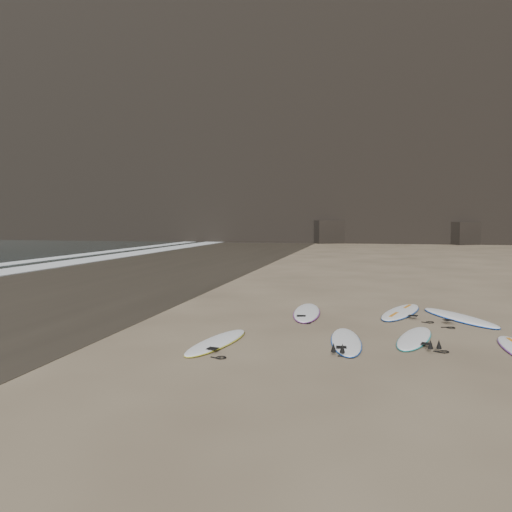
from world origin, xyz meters
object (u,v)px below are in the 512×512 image
at_px(surfboard_2, 414,338).
at_px(surfboard_6, 401,312).
at_px(surfboard_0, 217,342).
at_px(surfboard_1, 346,341).
at_px(surfboard_5, 307,312).
at_px(surfboard_7, 459,317).

relative_size(surfboard_2, surfboard_6, 0.84).
distance_m(surfboard_0, surfboard_1, 2.63).
relative_size(surfboard_5, surfboard_6, 0.99).
relative_size(surfboard_0, surfboard_6, 0.87).
xyz_separation_m(surfboard_1, surfboard_7, (2.69, 3.12, 0.01)).
relative_size(surfboard_1, surfboard_2, 1.03).
distance_m(surfboard_1, surfboard_2, 1.51).
height_order(surfboard_1, surfboard_6, surfboard_6).
height_order(surfboard_0, surfboard_7, surfboard_7).
bearing_deg(surfboard_2, surfboard_5, 151.22).
height_order(surfboard_0, surfboard_1, same).
distance_m(surfboard_0, surfboard_2, 4.13).
bearing_deg(surfboard_6, surfboard_5, -148.16).
bearing_deg(surfboard_1, surfboard_5, 105.68).
relative_size(surfboard_6, surfboard_7, 1.01).
xyz_separation_m(surfboard_0, surfboard_5, (1.40, 3.62, 0.01)).
xyz_separation_m(surfboard_2, surfboard_6, (-0.08, 2.98, 0.01)).
height_order(surfboard_1, surfboard_7, surfboard_7).
xyz_separation_m(surfboard_6, surfboard_7, (1.39, -0.47, -0.00)).
height_order(surfboard_0, surfboard_6, surfboard_6).
bearing_deg(surfboard_7, surfboard_6, 132.93).
bearing_deg(surfboard_7, surfboard_1, -159.27).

